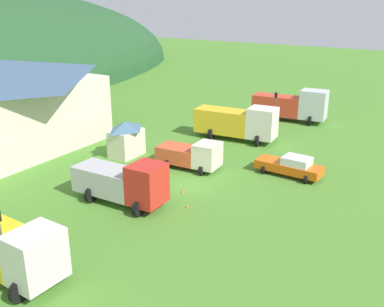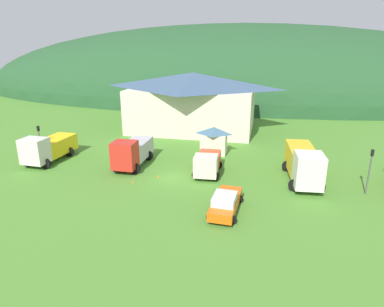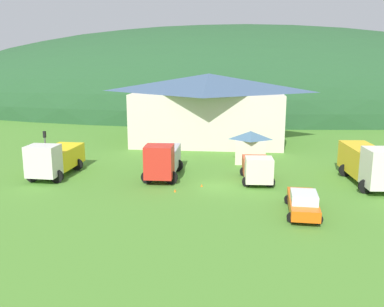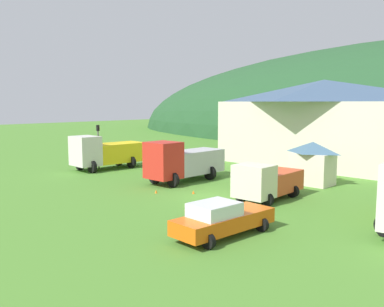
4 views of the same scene
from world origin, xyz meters
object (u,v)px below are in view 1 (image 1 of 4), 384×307
Objects in this scene: traffic_cone_mid_row at (187,208)px; tow_truck_silver at (293,105)px; traffic_light_west at (2,240)px; traffic_cone_near_pickup at (182,193)px; service_pickup_orange at (291,166)px; flatbed_truck_yellow at (10,249)px; crane_truck_red at (124,182)px; traffic_light_east at (275,107)px; light_truck_cream at (192,155)px; heavy_rig_striped at (239,122)px; play_shed_cream at (126,138)px.

tow_truck_silver is at bearing 3.51° from traffic_cone_mid_row.
traffic_cone_near_pickup is at bearing -6.35° from traffic_light_west.
traffic_light_west is (-21.02, 7.11, 1.67)m from service_pickup_orange.
traffic_cone_mid_row is at bearing 74.91° from flatbed_truck_yellow.
traffic_light_east is at bearing 83.65° from crane_truck_red.
light_truck_cream reaches higher than service_pickup_orange.
tow_truck_silver is 4.47m from traffic_light_east.
flatbed_truck_yellow reaches higher than light_truck_cream.
traffic_light_east is at bearing 80.58° from light_truck_cream.
light_truck_cream is 18.75m from tow_truck_silver.
traffic_light_west is at bearing -86.17° from crane_truck_red.
heavy_rig_striped is at bearing 92.80° from flatbed_truck_yellow.
heavy_rig_striped is (9.04, 0.18, 0.63)m from light_truck_cream.
traffic_light_east is 20.94m from traffic_cone_mid_row.
service_pickup_orange is 11.84× the size of traffic_cone_mid_row.
play_shed_cream reaches higher than traffic_cone_near_pickup.
heavy_rig_striped is 5.51m from traffic_light_east.
light_truck_cream is 9.06m from heavy_rig_striped.
crane_truck_red is 8.15m from light_truck_cream.
traffic_cone_near_pickup is (-4.52, -1.92, -1.21)m from light_truck_cream.
traffic_cone_mid_row is at bearing -120.60° from play_shed_cream.
traffic_light_west reaches higher than heavy_rig_striped.
flatbed_truck_yellow is 15.28× the size of traffic_cone_mid_row.
flatbed_truck_yellow is 13.39m from traffic_cone_near_pickup.
flatbed_truck_yellow is 1.71× the size of traffic_light_east.
crane_truck_red is at bearing -141.40° from play_shed_cream.
light_truck_cream is at bearing 23.07° from traffic_cone_near_pickup.
traffic_cone_mid_row is (-6.03, -10.21, -1.66)m from play_shed_cream.
traffic_light_west is 1.01× the size of traffic_light_east.
tow_truck_silver reaches higher than crane_truck_red.
tow_truck_silver is 25.21m from traffic_cone_mid_row.
light_truck_cream reaches higher than traffic_cone_near_pickup.
play_shed_cream is at bearing 150.83° from traffic_light_east.
crane_truck_red is 10.23m from traffic_light_west.
light_truck_cream is at bearing -93.62° from heavy_rig_striped.
flatbed_truck_yellow reaches higher than traffic_cone_mid_row.
traffic_cone_mid_row is (11.81, -3.18, -2.50)m from traffic_light_west.
light_truck_cream is (0.43, -6.63, -0.45)m from play_shed_cream.
crane_truck_red reaches higher than traffic_cone_near_pickup.
play_shed_cream is 0.47× the size of crane_truck_red.
traffic_light_west is at bearing -93.57° from heavy_rig_striped.
crane_truck_red is at bearing -123.11° from service_pickup_orange.
tow_truck_silver reaches higher than flatbed_truck_yellow.
flatbed_truck_yellow is at bearing 177.34° from traffic_light_east.
heavy_rig_striped is (17.16, -0.31, 0.21)m from crane_truck_red.
tow_truck_silver is 2.07× the size of traffic_light_west.
flatbed_truck_yellow is 1.14m from traffic_light_west.
crane_truck_red is 4.68m from traffic_cone_mid_row.
traffic_light_west reaches higher than play_shed_cream.
flatbed_truck_yellow is 1.01× the size of crane_truck_red.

